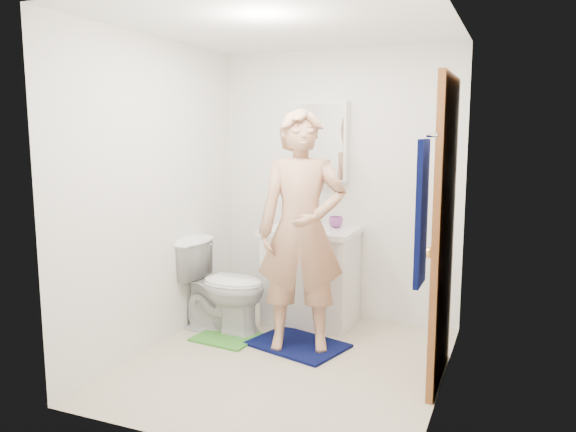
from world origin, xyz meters
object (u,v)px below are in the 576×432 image
(vanity_cabinet, at_px, (311,278))
(man, at_px, (301,231))
(soap_dispenser, at_px, (294,216))
(towel, at_px, (422,213))
(toothbrush_cup, at_px, (336,222))
(toilet, at_px, (222,286))
(medicine_cabinet, at_px, (321,141))

(vanity_cabinet, bearing_deg, man, -76.65)
(vanity_cabinet, bearing_deg, soap_dispenser, -158.85)
(towel, xyz_separation_m, man, (-1.03, 0.85, -0.31))
(soap_dispenser, xyz_separation_m, toothbrush_cup, (0.33, 0.17, -0.06))
(towel, xyz_separation_m, soap_dispenser, (-1.33, 1.43, -0.29))
(toilet, bearing_deg, man, -96.79)
(medicine_cabinet, bearing_deg, soap_dispenser, -117.38)
(toothbrush_cup, xyz_separation_m, man, (-0.04, -0.74, 0.04))
(toilet, bearing_deg, toothbrush_cup, -49.83)
(medicine_cabinet, height_order, towel, medicine_cabinet)
(towel, distance_m, toilet, 2.22)
(medicine_cabinet, height_order, toothbrush_cup, medicine_cabinet)
(medicine_cabinet, distance_m, soap_dispenser, 0.72)
(towel, bearing_deg, vanity_cabinet, 128.47)
(toothbrush_cup, bearing_deg, toilet, -142.84)
(medicine_cabinet, xyz_separation_m, soap_dispenser, (-0.15, -0.28, -0.64))
(toothbrush_cup, distance_m, man, 0.75)
(towel, distance_m, toothbrush_cup, 1.91)
(toilet, xyz_separation_m, man, (0.77, -0.13, 0.54))
(toilet, bearing_deg, vanity_cabinet, -48.10)
(soap_dispenser, distance_m, toothbrush_cup, 0.38)
(towel, relative_size, toothbrush_cup, 6.48)
(medicine_cabinet, relative_size, man, 0.38)
(vanity_cabinet, height_order, soap_dispenser, soap_dispenser)
(toilet, xyz_separation_m, toothbrush_cup, (0.81, 0.61, 0.50))
(vanity_cabinet, distance_m, medicine_cabinet, 1.22)
(medicine_cabinet, bearing_deg, man, -80.07)
(medicine_cabinet, distance_m, toilet, 1.54)
(towel, distance_m, man, 1.37)
(medicine_cabinet, relative_size, toilet, 0.89)
(vanity_cabinet, bearing_deg, towel, -51.53)
(vanity_cabinet, xyz_separation_m, man, (0.15, -0.63, 0.54))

